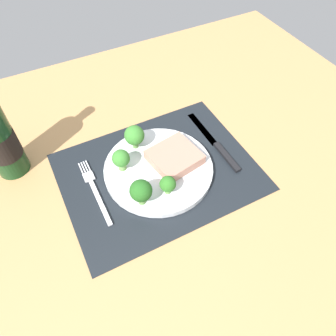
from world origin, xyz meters
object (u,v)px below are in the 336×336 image
(steak, at_px, (174,157))
(fork, at_px, (95,191))
(knife, at_px, (217,145))
(plate, at_px, (158,169))

(steak, relative_size, fork, 0.56)
(knife, bearing_deg, steak, -178.77)
(fork, height_order, knife, knife)
(steak, relative_size, knife, 0.47)
(plate, distance_m, knife, 0.17)
(plate, distance_m, fork, 0.15)
(plate, bearing_deg, fork, 174.71)
(knife, bearing_deg, plate, -178.50)
(fork, relative_size, knife, 0.83)
(plate, height_order, steak, steak)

